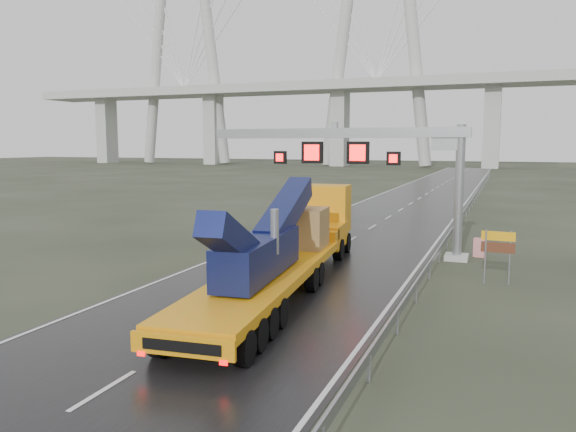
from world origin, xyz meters
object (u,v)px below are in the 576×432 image
at_px(exit_sign_pair, 498,247).
at_px(heavy_haul_truck, 295,240).
at_px(sign_gantry, 371,154).
at_px(striped_barrier, 480,248).

bearing_deg(exit_sign_pair, heavy_haul_truck, -162.29).
xyz_separation_m(sign_gantry, heavy_haul_truck, (-1.83, -7.09, -3.81)).
height_order(exit_sign_pair, striped_barrier, exit_sign_pair).
xyz_separation_m(exit_sign_pair, striped_barrier, (-1.00, 6.18, -1.18)).
bearing_deg(striped_barrier, exit_sign_pair, -70.46).
relative_size(heavy_haul_truck, exit_sign_pair, 8.22).
distance_m(heavy_haul_truck, exit_sign_pair, 9.00).
distance_m(exit_sign_pair, striped_barrier, 6.37).
distance_m(heavy_haul_truck, striped_barrier, 11.47).
bearing_deg(sign_gantry, exit_sign_pair, -35.31).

